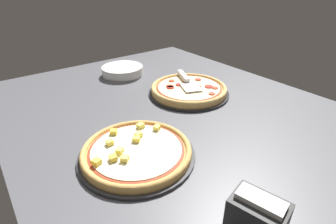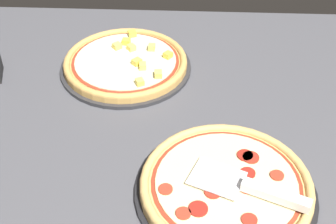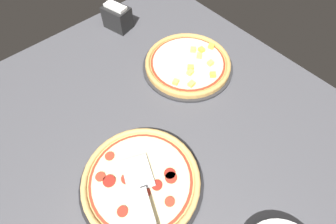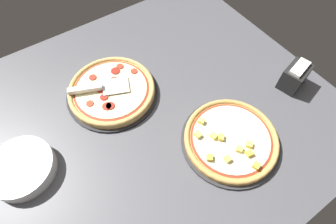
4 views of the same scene
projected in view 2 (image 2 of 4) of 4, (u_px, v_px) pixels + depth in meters
ground_plane at (206, 146)px, 106.25cm from camera, size 146.43×121.52×3.60cm
pizza_pan_front at (225, 192)px, 92.86cm from camera, size 36.17×36.17×1.00cm
pizza_front at (226, 185)px, 91.50cm from camera, size 34.00×34.00×3.03cm
pizza_pan_back at (126, 67)px, 126.28cm from camera, size 35.17×35.17×1.00cm
pizza_back at (126, 62)px, 125.16cm from camera, size 33.06×33.06×3.47cm
serving_spatula at (261, 191)px, 87.56cm from camera, size 23.29×13.64×2.00cm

